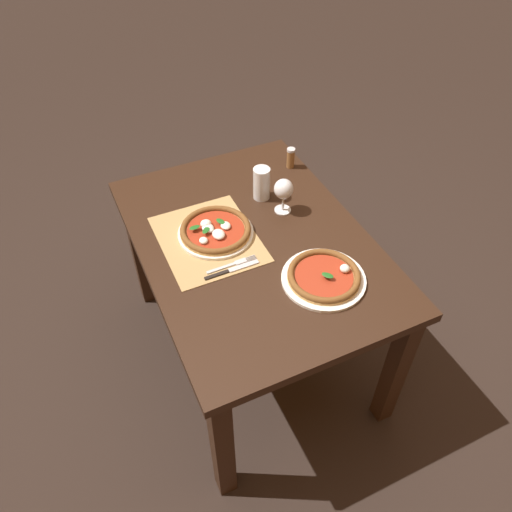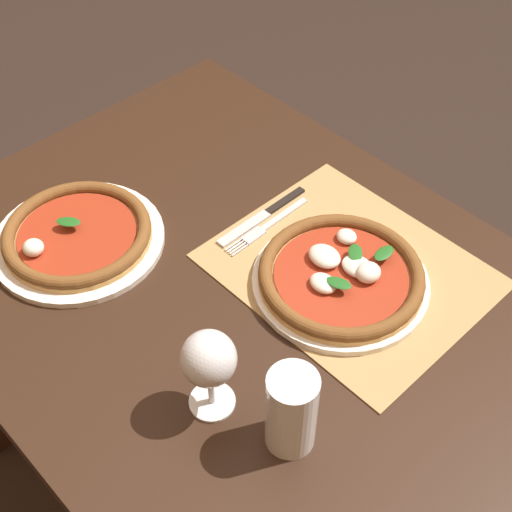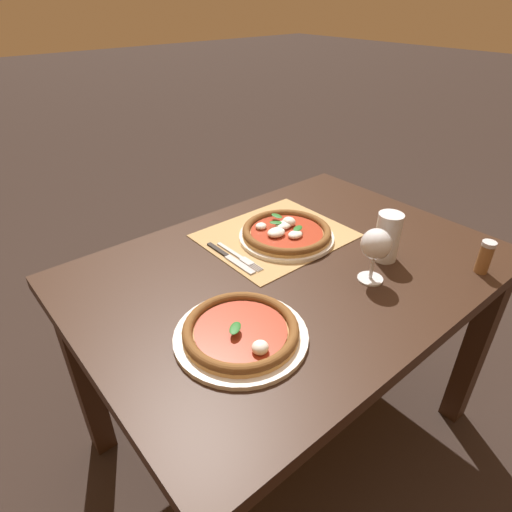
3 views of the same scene
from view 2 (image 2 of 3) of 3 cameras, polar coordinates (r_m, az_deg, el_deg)
name	(u,v)px [view 2 (image 2 of 3)]	position (r m, az deg, el deg)	size (l,w,h in m)	color
ground_plane	(253,489)	(1.83, -0.22, -18.17)	(24.00, 24.00, 0.00)	black
dining_table	(252,333)	(1.29, -0.30, -6.21)	(1.22, 0.87, 0.74)	black
paper_placemat	(349,270)	(1.25, 7.46, -1.08)	(0.44, 0.37, 0.00)	#A88451
pizza_near	(341,276)	(1.21, 6.83, -1.59)	(0.30, 0.30, 0.05)	silver
pizza_far	(77,236)	(1.31, -14.11, 1.59)	(0.31, 0.31, 0.05)	silver
wine_glass	(209,361)	(0.99, -3.79, -8.42)	(0.08, 0.08, 0.16)	silver
pint_glass	(291,412)	(0.99, 2.84, -12.35)	(0.07, 0.07, 0.15)	silver
fork	(268,226)	(1.31, 0.93, 2.43)	(0.02, 0.20, 0.00)	#B7B7BC
knife	(262,216)	(1.33, 0.52, 3.21)	(0.02, 0.22, 0.01)	black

